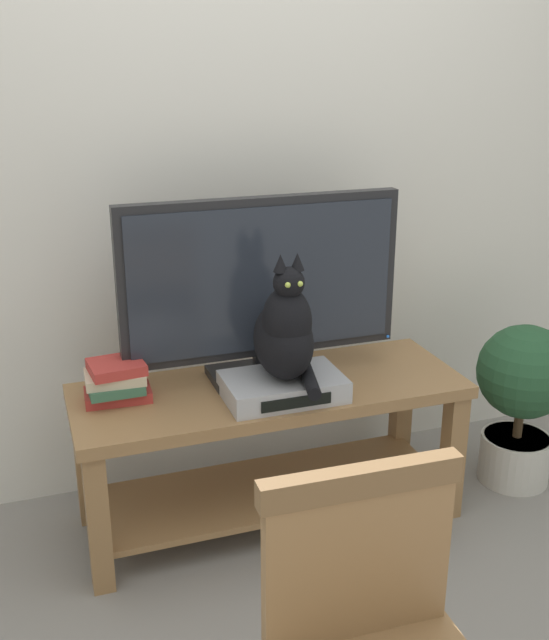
% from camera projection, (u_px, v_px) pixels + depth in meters
% --- Properties ---
extents(ground_plane, '(12.00, 12.00, 0.00)m').
position_uv_depth(ground_plane, '(324.00, 626.00, 2.32)').
color(ground_plane, gray).
extents(back_wall, '(7.00, 0.12, 2.80)m').
position_uv_depth(back_wall, '(221.00, 123.00, 2.80)').
color(back_wall, silver).
rests_on(back_wall, ground).
extents(tv_stand, '(1.38, 0.50, 0.54)m').
position_uv_depth(tv_stand, '(270.00, 428.00, 2.73)').
color(tv_stand, olive).
rests_on(tv_stand, ground).
extents(tv, '(1.00, 0.20, 0.65)m').
position_uv_depth(tv, '(262.00, 285.00, 2.63)').
color(tv, black).
rests_on(tv, tv_stand).
extents(media_box, '(0.40, 0.26, 0.08)m').
position_uv_depth(media_box, '(283.00, 387.00, 2.58)').
color(media_box, '#ADADB2').
rests_on(media_box, tv_stand).
extents(cat, '(0.20, 0.36, 0.44)m').
position_uv_depth(cat, '(285.00, 332.00, 2.50)').
color(cat, black).
rests_on(cat, media_box).
extents(book_stack, '(0.23, 0.17, 0.14)m').
position_uv_depth(book_stack, '(116.00, 381.00, 2.54)').
color(book_stack, '#B2332D').
rests_on(book_stack, tv_stand).
extents(potted_plant, '(0.37, 0.37, 0.66)m').
position_uv_depth(potted_plant, '(522.00, 393.00, 2.98)').
color(potted_plant, beige).
rests_on(potted_plant, ground).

